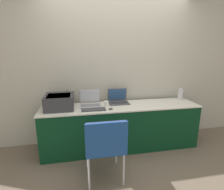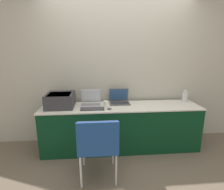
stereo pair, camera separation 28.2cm
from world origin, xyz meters
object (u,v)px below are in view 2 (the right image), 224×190
object	(u,v)px
external_keyboard	(92,109)
metal_pitcher	(185,96)
printer	(60,100)
mouse	(109,109)
coffee_cup	(106,104)
laptop_left	(91,101)
chair	(98,142)
laptop_right	(119,100)

from	to	relation	value
external_keyboard	metal_pitcher	size ratio (longest dim) A/B	1.70
printer	external_keyboard	bearing A→B (deg)	-19.35
external_keyboard	mouse	bearing A→B (deg)	-5.51
coffee_cup	external_keyboard	bearing A→B (deg)	-148.20
coffee_cup	metal_pitcher	xyz separation A→B (m)	(1.41, 0.16, 0.05)
mouse	metal_pitcher	size ratio (longest dim) A/B	0.33
laptop_left	mouse	world-z (taller)	laptop_left
metal_pitcher	external_keyboard	bearing A→B (deg)	-169.76
mouse	metal_pitcher	xyz separation A→B (m)	(1.36, 0.32, 0.08)
chair	mouse	bearing A→B (deg)	73.67
external_keyboard	coffee_cup	world-z (taller)	coffee_cup
external_keyboard	coffee_cup	bearing A→B (deg)	31.80
printer	laptop_left	xyz separation A→B (m)	(0.48, 0.09, -0.07)
coffee_cup	chair	size ratio (longest dim) A/B	0.11
laptop_right	chair	distance (m)	1.06
external_keyboard	chair	world-z (taller)	chair
laptop_right	mouse	world-z (taller)	laptop_right
laptop_left	coffee_cup	world-z (taller)	laptop_left
external_keyboard	metal_pitcher	bearing A→B (deg)	10.24
laptop_right	metal_pitcher	world-z (taller)	laptop_right
mouse	external_keyboard	bearing A→B (deg)	174.49
printer	external_keyboard	world-z (taller)	printer
laptop_left	metal_pitcher	bearing A→B (deg)	0.81
mouse	laptop_left	bearing A→B (deg)	134.59
laptop_right	coffee_cup	world-z (taller)	laptop_right
laptop_left	chair	distance (m)	0.95
metal_pitcher	chair	bearing A→B (deg)	-148.81
laptop_left	external_keyboard	world-z (taller)	laptop_left
mouse	metal_pitcher	distance (m)	1.40
printer	laptop_left	size ratio (longest dim) A/B	1.26
coffee_cup	chair	distance (m)	0.82
laptop_left	laptop_right	distance (m)	0.49
metal_pitcher	laptop_left	bearing A→B (deg)	-179.19
coffee_cup	mouse	xyz separation A→B (m)	(0.05, -0.16, -0.03)
printer	laptop_right	xyz separation A→B (m)	(0.96, 0.14, -0.07)
laptop_left	external_keyboard	size ratio (longest dim) A/B	0.93
laptop_right	chair	size ratio (longest dim) A/B	0.39
metal_pitcher	printer	bearing A→B (deg)	-176.95
printer	metal_pitcher	world-z (taller)	printer
laptop_right	coffee_cup	bearing A→B (deg)	-142.94
laptop_right	mouse	xyz separation A→B (m)	(-0.20, -0.34, -0.04)
printer	mouse	world-z (taller)	printer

